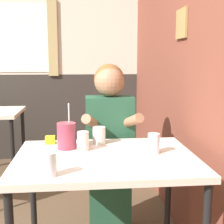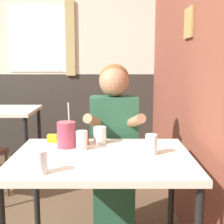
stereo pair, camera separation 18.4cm
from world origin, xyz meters
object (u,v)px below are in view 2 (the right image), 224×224
at_px(main_table, 103,168).
at_px(cocktail_pitcher, 67,135).
at_px(background_table, 3,118).
at_px(person_seated, 115,144).

xyz_separation_m(main_table, cocktail_pitcher, (-0.22, 0.17, 0.15)).
relative_size(background_table, person_seated, 0.60).
bearing_deg(cocktail_pitcher, main_table, -37.23).
bearing_deg(person_seated, background_table, 137.58).
bearing_deg(person_seated, cocktail_pitcher, -127.65).
bearing_deg(cocktail_pitcher, background_table, 121.69).
height_order(main_table, cocktail_pitcher, cocktail_pitcher).
bearing_deg(cocktail_pitcher, person_seated, 52.35).
relative_size(main_table, background_table, 1.31).
bearing_deg(main_table, person_seated, 82.58).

